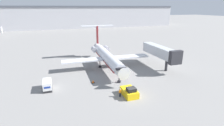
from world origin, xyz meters
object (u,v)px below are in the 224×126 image
at_px(airplane_main, 107,56).
at_px(luggage_cart, 47,85).
at_px(jet_bridge, 161,52).
at_px(worker_near_tug, 120,92).
at_px(pushback_tug, 129,92).
at_px(traffic_cone_left, 93,81).

bearing_deg(airplane_main, luggage_cart, -149.52).
distance_m(luggage_cart, jet_bridge, 30.08).
height_order(luggage_cart, jet_bridge, jet_bridge).
xyz_separation_m(airplane_main, worker_near_tug, (-2.55, -16.70, -2.43)).
xyz_separation_m(airplane_main, pushback_tug, (-0.74, -16.84, -2.54)).
bearing_deg(traffic_cone_left, pushback_tug, -56.82).
xyz_separation_m(worker_near_tug, jet_bridge, (16.61, 12.18, 3.60)).
distance_m(traffic_cone_left, jet_bridge, 20.90).
relative_size(airplane_main, jet_bridge, 1.85).
relative_size(pushback_tug, worker_near_tug, 2.42).
bearing_deg(jet_bridge, traffic_cone_left, -167.69).
height_order(traffic_cone_left, jet_bridge, jet_bridge).
height_order(worker_near_tug, traffic_cone_left, worker_near_tug).
bearing_deg(worker_near_tug, luggage_cart, 149.53).
bearing_deg(jet_bridge, worker_near_tug, -143.75).
xyz_separation_m(airplane_main, jet_bridge, (14.06, -4.51, 1.17)).
relative_size(worker_near_tug, jet_bridge, 0.11).
bearing_deg(pushback_tug, jet_bridge, 39.79).
height_order(pushback_tug, traffic_cone_left, pushback_tug).
bearing_deg(airplane_main, traffic_cone_left, -123.84).
bearing_deg(airplane_main, jet_bridge, -17.79).
bearing_deg(jet_bridge, luggage_cart, -171.16).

